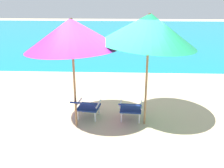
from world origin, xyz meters
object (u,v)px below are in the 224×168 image
(beach_umbrella_left, at_px, (72,34))
(beach_umbrella_right, at_px, (149,29))
(lounge_chair_left, at_px, (87,106))
(lounge_chair_right, at_px, (131,107))

(beach_umbrella_left, height_order, beach_umbrella_right, beach_umbrella_right)
(lounge_chair_left, height_order, lounge_chair_right, same)
(lounge_chair_left, bearing_deg, lounge_chair_right, -2.29)
(lounge_chair_right, xyz_separation_m, beach_umbrella_left, (-1.30, -0.22, 1.79))
(lounge_chair_right, xyz_separation_m, beach_umbrella_right, (0.34, -0.08, 1.88))
(lounge_chair_right, relative_size, beach_umbrella_left, 0.31)
(beach_umbrella_right, bearing_deg, lounge_chair_left, 175.19)
(lounge_chair_left, height_order, beach_umbrella_right, beach_umbrella_right)
(beach_umbrella_left, xyz_separation_m, beach_umbrella_right, (1.64, 0.15, 0.09))
(lounge_chair_right, bearing_deg, beach_umbrella_right, -12.59)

